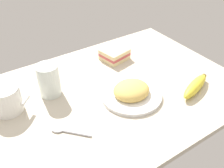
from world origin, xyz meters
TOP-DOWN VIEW (x-y plane):
  - tabletop at (0.00, 0.00)cm, footprint 90.00×64.00cm
  - plate_of_food at (-3.87, 5.89)cm, footprint 20.76×20.76cm
  - coffee_mug_black at (32.47, -10.04)cm, footprint 11.14×10.97cm
  - sandwich_main at (-12.73, -17.23)cm, footprint 11.43×10.65cm
  - glass_of_milk at (18.15, -10.51)cm, footprint 7.32×7.32cm
  - banana at (-24.06, 15.73)cm, footprint 16.54×8.70cm
  - spoon at (21.93, 8.25)cm, footprint 9.42×9.99cm

SIDE VIEW (x-z plane):
  - tabletop at x=0.00cm, z-range 0.00..2.00cm
  - spoon at x=21.93cm, z-range 1.98..2.78cm
  - plate_of_food at x=-3.87cm, z-range 1.12..6.29cm
  - banana at x=-24.06cm, z-range 2.00..5.86cm
  - sandwich_main at x=-12.73cm, z-range 2.00..6.40cm
  - coffee_mug_black at x=32.47cm, z-range 2.13..10.90cm
  - glass_of_milk at x=18.15cm, z-range 1.25..12.43cm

